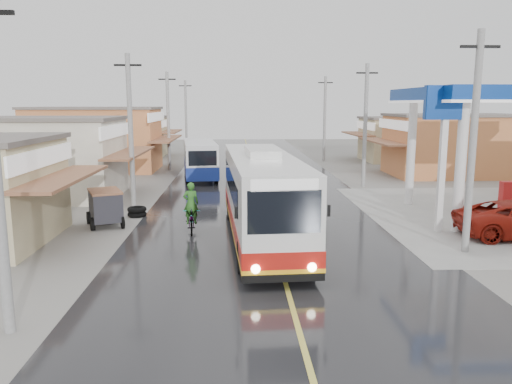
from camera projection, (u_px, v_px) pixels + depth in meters
ground at (277, 254)px, 18.27m from camera, size 120.00×120.00×0.00m
road at (258, 187)px, 33.03m from camera, size 12.00×90.00×0.02m
centre_line at (258, 187)px, 33.03m from camera, size 0.15×90.00×0.01m
shopfronts_left at (74, 181)px, 35.45m from camera, size 11.00×44.00×5.20m
shopfronts_right at (504, 193)px, 30.69m from camera, size 11.00×44.00×4.80m
utility_poles_left at (155, 185)px, 33.73m from camera, size 1.60×50.00×8.00m
utility_poles_right at (363, 186)px, 33.32m from camera, size 1.60×36.00×8.00m
coach_bus at (262, 196)px, 20.08m from camera, size 3.30×11.97×3.70m
second_bus at (200, 159)px, 36.74m from camera, size 3.13×8.36×2.71m
cyclist at (192, 216)px, 21.31m from camera, size 0.89×2.10×2.21m
tricycle_near at (105, 205)px, 22.43m from camera, size 2.10×2.34×1.63m
tyre_stack at (137, 212)px, 24.39m from camera, size 0.93×0.93×0.48m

